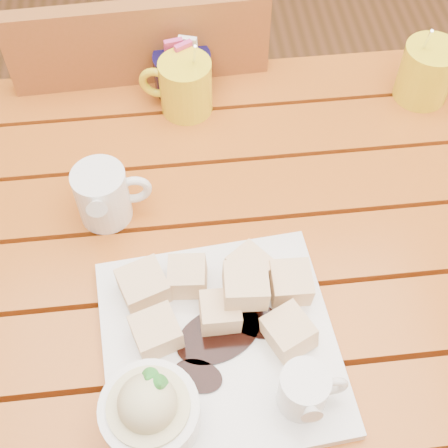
{
  "coord_description": "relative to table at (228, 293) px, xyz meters",
  "views": [
    {
      "loc": [
        -0.06,
        -0.45,
        1.48
      ],
      "look_at": [
        -0.01,
        0.0,
        0.82
      ],
      "focal_mm": 50.0,
      "sensor_mm": 36.0,
      "label": 1
    }
  ],
  "objects": [
    {
      "name": "ground",
      "position": [
        0.0,
        -0.0,
        -0.64
      ],
      "size": [
        5.0,
        5.0,
        0.0
      ],
      "primitive_type": "plane",
      "color": "brown",
      "rests_on": "ground"
    },
    {
      "name": "table",
      "position": [
        0.0,
        0.0,
        0.0
      ],
      "size": [
        1.2,
        0.79,
        0.75
      ],
      "color": "#994413",
      "rests_on": "ground"
    },
    {
      "name": "dessert_plate",
      "position": [
        -0.04,
        -0.15,
        0.14
      ],
      "size": [
        0.31,
        0.31,
        0.11
      ],
      "rotation": [
        0.0,
        0.0,
        0.08
      ],
      "color": "white",
      "rests_on": "table"
    },
    {
      "name": "coffee_mug_left",
      "position": [
        -0.04,
        0.29,
        0.16
      ],
      "size": [
        0.12,
        0.08,
        0.14
      ],
      "rotation": [
        0.0,
        0.0,
        -0.29
      ],
      "color": "yellow",
      "rests_on": "table"
    },
    {
      "name": "coffee_mug_right",
      "position": [
        0.36,
        0.28,
        0.16
      ],
      "size": [
        0.12,
        0.09,
        0.15
      ],
      "rotation": [
        0.0,
        0.0,
        0.12
      ],
      "color": "yellow",
      "rests_on": "table"
    },
    {
      "name": "cream_pitcher",
      "position": [
        -0.16,
        0.09,
        0.15
      ],
      "size": [
        0.11,
        0.09,
        0.09
      ],
      "rotation": [
        0.0,
        0.0,
        0.07
      ],
      "color": "white",
      "rests_on": "table"
    },
    {
      "name": "sugar_caddy",
      "position": [
        -0.04,
        0.34,
        0.14
      ],
      "size": [
        0.09,
        0.09,
        0.1
      ],
      "color": "black",
      "rests_on": "table"
    },
    {
      "name": "chair_far",
      "position": [
        -0.11,
        0.48,
        -0.14
      ],
      "size": [
        0.44,
        0.44,
        0.9
      ],
      "rotation": [
        0.0,
        0.0,
        3.18
      ],
      "color": "brown",
      "rests_on": "ground"
    }
  ]
}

